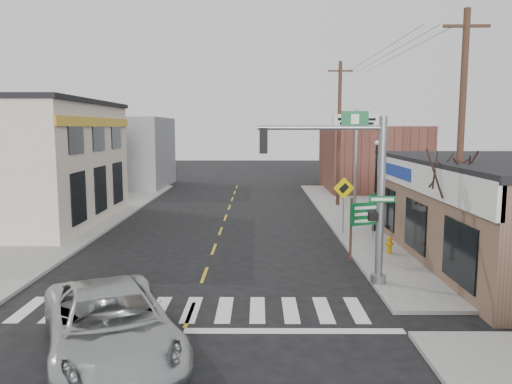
{
  "coord_description": "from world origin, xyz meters",
  "views": [
    {
      "loc": [
        2.03,
        -14.13,
        5.49
      ],
      "look_at": [
        1.92,
        6.63,
        2.8
      ],
      "focal_mm": 35.0,
      "sensor_mm": 36.0,
      "label": 1
    }
  ],
  "objects_px": {
    "lamp_post": "(377,179)",
    "bare_tree": "(452,160)",
    "fire_hydrant": "(389,244)",
    "utility_pole_near": "(461,139)",
    "utility_pole_far": "(339,132)",
    "guide_sign": "(366,220)",
    "traffic_signal_pole": "(361,182)",
    "suv": "(110,325)",
    "dance_center_sign": "(356,136)"
  },
  "relations": [
    {
      "from": "traffic_signal_pole",
      "to": "fire_hydrant",
      "type": "relative_size",
      "value": 7.96
    },
    {
      "from": "fire_hydrant",
      "to": "dance_center_sign",
      "type": "xyz_separation_m",
      "value": [
        0.18,
        8.8,
        4.46
      ]
    },
    {
      "from": "traffic_signal_pole",
      "to": "utility_pole_near",
      "type": "xyz_separation_m",
      "value": [
        4.0,
        1.7,
        1.41
      ]
    },
    {
      "from": "traffic_signal_pole",
      "to": "lamp_post",
      "type": "distance_m",
      "value": 9.27
    },
    {
      "from": "lamp_post",
      "to": "dance_center_sign",
      "type": "height_order",
      "value": "dance_center_sign"
    },
    {
      "from": "utility_pole_near",
      "to": "utility_pole_far",
      "type": "distance_m",
      "value": 16.09
    },
    {
      "from": "guide_sign",
      "to": "lamp_post",
      "type": "distance_m",
      "value": 6.27
    },
    {
      "from": "bare_tree",
      "to": "suv",
      "type": "bearing_deg",
      "value": -148.56
    },
    {
      "from": "bare_tree",
      "to": "utility_pole_far",
      "type": "distance_m",
      "value": 16.95
    },
    {
      "from": "lamp_post",
      "to": "utility_pole_near",
      "type": "relative_size",
      "value": 0.49
    },
    {
      "from": "utility_pole_far",
      "to": "traffic_signal_pole",
      "type": "bearing_deg",
      "value": -98.05
    },
    {
      "from": "bare_tree",
      "to": "fire_hydrant",
      "type": "bearing_deg",
      "value": 110.94
    },
    {
      "from": "utility_pole_near",
      "to": "utility_pole_far",
      "type": "xyz_separation_m",
      "value": [
        -1.93,
        15.97,
        0.1
      ]
    },
    {
      "from": "lamp_post",
      "to": "guide_sign",
      "type": "bearing_deg",
      "value": -87.45
    },
    {
      "from": "traffic_signal_pole",
      "to": "guide_sign",
      "type": "relative_size",
      "value": 2.3
    },
    {
      "from": "suv",
      "to": "bare_tree",
      "type": "xyz_separation_m",
      "value": [
        10.36,
        6.34,
        3.5
      ]
    },
    {
      "from": "lamp_post",
      "to": "bare_tree",
      "type": "height_order",
      "value": "bare_tree"
    },
    {
      "from": "fire_hydrant",
      "to": "dance_center_sign",
      "type": "height_order",
      "value": "dance_center_sign"
    },
    {
      "from": "guide_sign",
      "to": "utility_pole_far",
      "type": "distance_m",
      "value": 15.16
    },
    {
      "from": "fire_hydrant",
      "to": "traffic_signal_pole",
      "type": "bearing_deg",
      "value": -117.79
    },
    {
      "from": "fire_hydrant",
      "to": "bare_tree",
      "type": "height_order",
      "value": "bare_tree"
    },
    {
      "from": "lamp_post",
      "to": "bare_tree",
      "type": "bearing_deg",
      "value": -65.47
    },
    {
      "from": "dance_center_sign",
      "to": "utility_pole_far",
      "type": "bearing_deg",
      "value": 77.25
    },
    {
      "from": "bare_tree",
      "to": "utility_pole_far",
      "type": "xyz_separation_m",
      "value": [
        -1.31,
        16.88,
        0.81
      ]
    },
    {
      "from": "fire_hydrant",
      "to": "utility_pole_near",
      "type": "relative_size",
      "value": 0.08
    },
    {
      "from": "guide_sign",
      "to": "bare_tree",
      "type": "xyz_separation_m",
      "value": [
        2.51,
        -2.14,
        2.55
      ]
    },
    {
      "from": "suv",
      "to": "lamp_post",
      "type": "xyz_separation_m",
      "value": [
        9.66,
        14.39,
        2.02
      ]
    },
    {
      "from": "suv",
      "to": "dance_center_sign",
      "type": "distance_m",
      "value": 21.01
    },
    {
      "from": "traffic_signal_pole",
      "to": "dance_center_sign",
      "type": "xyz_separation_m",
      "value": [
        2.31,
        12.84,
        1.34
      ]
    },
    {
      "from": "lamp_post",
      "to": "utility_pole_far",
      "type": "xyz_separation_m",
      "value": [
        -0.6,
        8.83,
        2.29
      ]
    },
    {
      "from": "suv",
      "to": "guide_sign",
      "type": "distance_m",
      "value": 11.6
    },
    {
      "from": "suv",
      "to": "utility_pole_near",
      "type": "relative_size",
      "value": 0.64
    },
    {
      "from": "guide_sign",
      "to": "dance_center_sign",
      "type": "relative_size",
      "value": 0.4
    },
    {
      "from": "suv",
      "to": "traffic_signal_pole",
      "type": "distance_m",
      "value": 9.35
    },
    {
      "from": "bare_tree",
      "to": "dance_center_sign",
      "type": "bearing_deg",
      "value": 95.05
    },
    {
      "from": "suv",
      "to": "dance_center_sign",
      "type": "height_order",
      "value": "dance_center_sign"
    },
    {
      "from": "fire_hydrant",
      "to": "dance_center_sign",
      "type": "relative_size",
      "value": 0.12
    },
    {
      "from": "lamp_post",
      "to": "suv",
      "type": "bearing_deg",
      "value": -104.37
    },
    {
      "from": "suv",
      "to": "traffic_signal_pole",
      "type": "relative_size",
      "value": 1.03
    },
    {
      "from": "traffic_signal_pole",
      "to": "lamp_post",
      "type": "bearing_deg",
      "value": 71.4
    },
    {
      "from": "utility_pole_far",
      "to": "guide_sign",
      "type": "bearing_deg",
      "value": -96.04
    },
    {
      "from": "utility_pole_near",
      "to": "utility_pole_far",
      "type": "bearing_deg",
      "value": 98.46
    },
    {
      "from": "fire_hydrant",
      "to": "utility_pole_far",
      "type": "relative_size",
      "value": 0.08
    },
    {
      "from": "lamp_post",
      "to": "dance_center_sign",
      "type": "distance_m",
      "value": 4.54
    },
    {
      "from": "utility_pole_far",
      "to": "utility_pole_near",
      "type": "bearing_deg",
      "value": -84.47
    },
    {
      "from": "dance_center_sign",
      "to": "utility_pole_far",
      "type": "height_order",
      "value": "utility_pole_far"
    },
    {
      "from": "bare_tree",
      "to": "utility_pole_far",
      "type": "height_order",
      "value": "utility_pole_far"
    },
    {
      "from": "lamp_post",
      "to": "bare_tree",
      "type": "relative_size",
      "value": 0.88
    },
    {
      "from": "traffic_signal_pole",
      "to": "utility_pole_far",
      "type": "relative_size",
      "value": 0.6
    },
    {
      "from": "guide_sign",
      "to": "fire_hydrant",
      "type": "height_order",
      "value": "guide_sign"
    }
  ]
}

